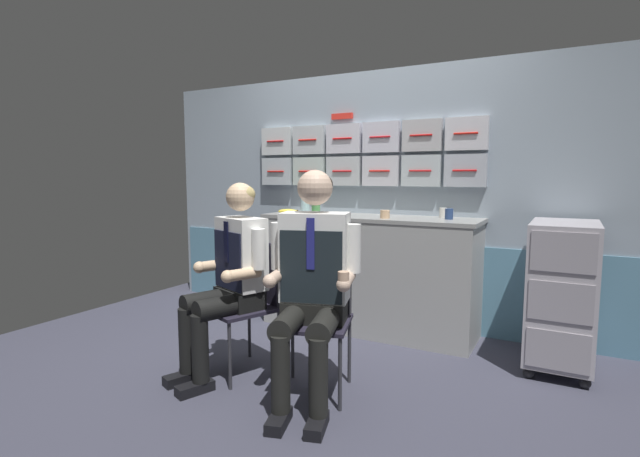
# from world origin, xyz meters

# --- Properties ---
(ground) EXTENTS (4.80, 4.80, 0.04)m
(ground) POSITION_xyz_m (0.00, 0.00, -0.02)
(ground) COLOR #383947
(galley_bulkhead) EXTENTS (4.20, 0.14, 2.15)m
(galley_bulkhead) POSITION_xyz_m (-0.00, 1.37, 1.07)
(galley_bulkhead) COLOR #909FAD
(galley_bulkhead) RESTS_ON ground
(galley_counter) EXTENTS (1.77, 0.53, 0.94)m
(galley_counter) POSITION_xyz_m (0.13, 1.09, 0.47)
(galley_counter) COLOR #A0A19E
(galley_counter) RESTS_ON ground
(service_trolley) EXTENTS (0.40, 0.65, 0.97)m
(service_trolley) POSITION_xyz_m (1.55, 0.96, 0.52)
(service_trolley) COLOR black
(service_trolley) RESTS_ON ground
(folding_chair_left) EXTENTS (0.52, 0.52, 0.83)m
(folding_chair_left) POSITION_xyz_m (-0.22, -0.01, 0.51)
(folding_chair_left) COLOR #2D2D33
(folding_chair_left) RESTS_ON ground
(crew_member_left) EXTENTS (0.53, 0.66, 1.23)m
(crew_member_left) POSITION_xyz_m (-0.28, -0.16, 0.67)
(crew_member_left) COLOR black
(crew_member_left) RESTS_ON ground
(folding_chair_right) EXTENTS (0.50, 0.50, 0.83)m
(folding_chair_right) POSITION_xyz_m (0.28, -0.04, 0.51)
(folding_chair_right) COLOR #2D2D33
(folding_chair_right) RESTS_ON ground
(crew_member_right) EXTENTS (0.55, 0.71, 1.30)m
(crew_member_right) POSITION_xyz_m (0.32, -0.19, 0.72)
(crew_member_right) COLOR black
(crew_member_right) RESTS_ON ground
(water_bottle_blue_cap) EXTENTS (0.08, 0.08, 0.30)m
(water_bottle_blue_cap) POSITION_xyz_m (-0.41, 0.99, 1.09)
(water_bottle_blue_cap) COLOR silver
(water_bottle_blue_cap) RESTS_ON galley_counter
(water_bottle_clear) EXTENTS (0.07, 0.07, 0.23)m
(water_bottle_clear) POSITION_xyz_m (-0.27, 0.92, 1.05)
(water_bottle_clear) COLOR #519F52
(water_bottle_clear) RESTS_ON galley_counter
(coffee_cup_white) EXTENTS (0.06, 0.06, 0.08)m
(coffee_cup_white) POSITION_xyz_m (0.69, 1.25, 0.98)
(coffee_cup_white) COLOR silver
(coffee_cup_white) RESTS_ON galley_counter
(coffee_cup_spare) EXTENTS (0.06, 0.06, 0.08)m
(coffee_cup_spare) POSITION_xyz_m (0.77, 1.11, 0.98)
(coffee_cup_spare) COLOR navy
(coffee_cup_spare) RESTS_ON galley_counter
(paper_cup_blue) EXTENTS (0.07, 0.07, 0.06)m
(paper_cup_blue) POSITION_xyz_m (0.32, 0.97, 0.98)
(paper_cup_blue) COLOR tan
(paper_cup_blue) RESTS_ON galley_counter
(snack_banana) EXTENTS (0.17, 0.10, 0.04)m
(snack_banana) POSITION_xyz_m (-0.58, 0.99, 0.96)
(snack_banana) COLOR yellow
(snack_banana) RESTS_ON galley_counter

